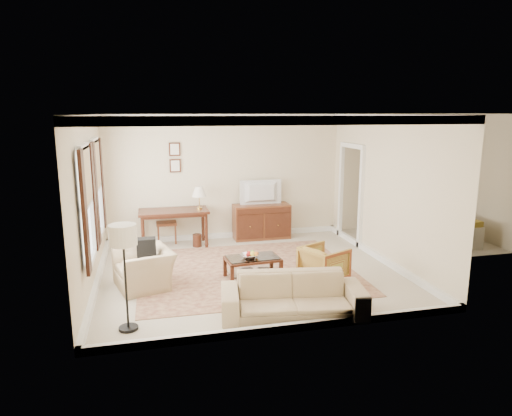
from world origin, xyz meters
name	(u,v)px	position (x,y,z in m)	size (l,w,h in m)	color
room_shell	(249,139)	(0.00, 0.00, 2.47)	(5.51, 5.01, 2.91)	beige
annex_bedroom	(426,226)	(4.49, 1.15, 0.34)	(3.00, 2.70, 2.90)	beige
window_front	(87,205)	(-2.70, -0.70, 1.55)	(0.12, 1.56, 1.80)	#CCB284
window_rear	(97,188)	(-2.70, 0.90, 1.55)	(0.12, 1.56, 1.80)	#CCB284
doorway	(350,195)	(2.71, 1.50, 1.08)	(0.10, 1.12, 2.25)	white
rug	(247,271)	(-0.05, 0.03, 0.01)	(3.95, 3.39, 0.01)	maroon
writing_desk	(174,215)	(-1.25, 2.02, 0.72)	(1.51, 0.75, 0.83)	#431F13
desk_chair	(166,220)	(-1.41, 2.37, 0.53)	(0.45, 0.45, 1.05)	brown
desk_lamp	(199,198)	(-0.68, 2.02, 1.08)	(0.32, 0.32, 0.50)	silver
framed_prints	(175,157)	(-1.15, 2.47, 1.94)	(0.25, 0.04, 0.68)	#431F13
sideboard	(261,221)	(0.80, 2.22, 0.41)	(1.32, 0.51, 0.81)	brown
tv	(262,185)	(0.80, 2.20, 1.28)	(0.94, 0.54, 0.12)	black
coffee_table	(253,262)	(-0.02, -0.36, 0.31)	(1.00, 0.63, 0.41)	#431F13
fruit_bowl	(249,255)	(-0.10, -0.43, 0.46)	(0.42, 0.42, 0.10)	silver
book_a	(241,270)	(-0.23, -0.34, 0.16)	(0.28, 0.04, 0.38)	brown
book_b	(257,270)	(0.06, -0.37, 0.16)	(0.28, 0.03, 0.38)	brown
striped_armchair	(324,262)	(1.16, -0.80, 0.35)	(0.68, 0.64, 0.70)	brown
club_armchair	(144,262)	(-1.91, -0.30, 0.44)	(1.01, 0.65, 0.88)	tan
backpack	(146,247)	(-1.86, -0.23, 0.68)	(0.32, 0.22, 0.40)	black
sofa	(293,289)	(0.20, -1.99, 0.41)	(2.09, 0.61, 0.82)	tan
floor_lamp	(123,243)	(-2.14, -1.88, 1.24)	(0.37, 0.37, 1.49)	black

